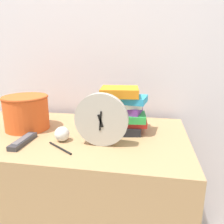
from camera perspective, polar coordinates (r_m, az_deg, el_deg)
The scene contains 8 objects.
wall_back at distance 1.39m, azimuth -6.49°, elevation 17.68°, with size 6.00×0.04×2.40m.
desk at distance 1.28m, azimuth -10.60°, elevation -21.51°, with size 1.15×0.64×0.76m.
desk_clock at distance 0.89m, azimuth -2.82°, elevation -2.07°, with size 0.22×0.03×0.22m.
book_stack at distance 1.05m, azimuth 2.47°, elevation 0.59°, with size 0.25×0.20×0.22m.
basket at distance 1.18m, azimuth -21.47°, elevation 0.14°, with size 0.22×0.22×0.17m.
tv_remote at distance 1.02m, azimuth -22.22°, elevation -7.03°, with size 0.04×0.17×0.02m.
crumpled_paper_ball at distance 0.99m, azimuth -12.92°, elevation -5.61°, with size 0.07×0.07×0.07m.
pen at distance 0.92m, azimuth -13.45°, elevation -9.13°, with size 0.13×0.10×0.01m.
Camera 1 is at (0.39, -0.62, 1.15)m, focal length 35.00 mm.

